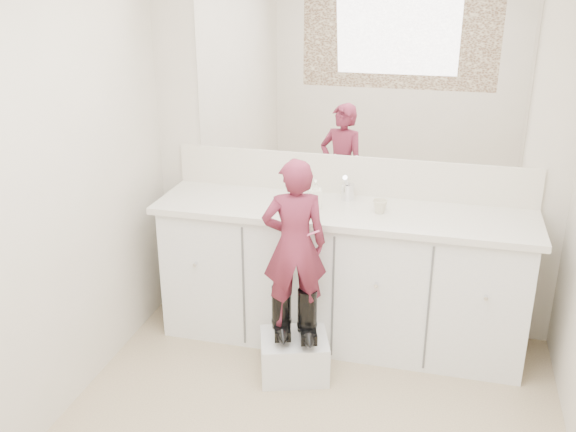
# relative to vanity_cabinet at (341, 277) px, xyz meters

# --- Properties ---
(wall_back) EXTENTS (2.60, 0.00, 2.60)m
(wall_back) POSITION_rel_vanity_cabinet_xyz_m (0.00, 0.27, 0.77)
(wall_back) COLOR beige
(wall_back) RESTS_ON floor
(wall_left) EXTENTS (0.00, 3.00, 3.00)m
(wall_left) POSITION_rel_vanity_cabinet_xyz_m (-1.30, -1.23, 0.78)
(wall_left) COLOR beige
(wall_left) RESTS_ON floor
(vanity_cabinet) EXTENTS (2.20, 0.55, 0.85)m
(vanity_cabinet) POSITION_rel_vanity_cabinet_xyz_m (0.00, 0.00, 0.00)
(vanity_cabinet) COLOR silver
(vanity_cabinet) RESTS_ON floor
(countertop) EXTENTS (2.28, 0.58, 0.04)m
(countertop) POSITION_rel_vanity_cabinet_xyz_m (0.00, -0.01, 0.45)
(countertop) COLOR beige
(countertop) RESTS_ON vanity_cabinet
(backsplash) EXTENTS (2.28, 0.03, 0.25)m
(backsplash) POSITION_rel_vanity_cabinet_xyz_m (0.00, 0.26, 0.59)
(backsplash) COLOR beige
(backsplash) RESTS_ON countertop
(mirror) EXTENTS (2.00, 0.02, 1.00)m
(mirror) POSITION_rel_vanity_cabinet_xyz_m (0.00, 0.26, 1.22)
(mirror) COLOR white
(mirror) RESTS_ON wall_back
(dot_panel) EXTENTS (2.00, 0.01, 1.20)m
(dot_panel) POSITION_rel_vanity_cabinet_xyz_m (0.00, -2.71, 1.22)
(dot_panel) COLOR #472819
(dot_panel) RESTS_ON wall_front
(faucet) EXTENTS (0.08, 0.08, 0.10)m
(faucet) POSITION_rel_vanity_cabinet_xyz_m (0.00, 0.15, 0.52)
(faucet) COLOR silver
(faucet) RESTS_ON countertop
(cup) EXTENTS (0.10, 0.10, 0.08)m
(cup) POSITION_rel_vanity_cabinet_xyz_m (0.22, -0.03, 0.51)
(cup) COLOR beige
(cup) RESTS_ON countertop
(soap_bottle) EXTENTS (0.09, 0.09, 0.17)m
(soap_bottle) POSITION_rel_vanity_cabinet_xyz_m (-0.17, -0.03, 0.55)
(soap_bottle) COLOR white
(soap_bottle) RESTS_ON countertop
(step_stool) EXTENTS (0.46, 0.42, 0.24)m
(step_stool) POSITION_rel_vanity_cabinet_xyz_m (-0.18, -0.48, -0.30)
(step_stool) COLOR silver
(step_stool) RESTS_ON floor
(boot_left) EXTENTS (0.18, 0.24, 0.32)m
(boot_left) POSITION_rel_vanity_cabinet_xyz_m (-0.26, -0.48, -0.02)
(boot_left) COLOR black
(boot_left) RESTS_ON step_stool
(boot_right) EXTENTS (0.18, 0.24, 0.32)m
(boot_right) POSITION_rel_vanity_cabinet_xyz_m (-0.11, -0.48, -0.02)
(boot_right) COLOR black
(boot_right) RESTS_ON step_stool
(toddler) EXTENTS (0.41, 0.33, 0.97)m
(toddler) POSITION_rel_vanity_cabinet_xyz_m (-0.18, -0.48, 0.41)
(toddler) COLOR #A33256
(toddler) RESTS_ON step_stool
(toothbrush) EXTENTS (0.13, 0.05, 0.06)m
(toothbrush) POSITION_rel_vanity_cabinet_xyz_m (-0.11, -0.48, 0.47)
(toothbrush) COLOR #DC5584
(toothbrush) RESTS_ON toddler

